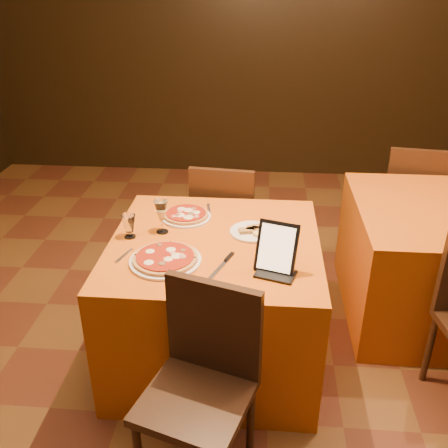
# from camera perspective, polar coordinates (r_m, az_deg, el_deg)

# --- Properties ---
(floor) EXTENTS (6.00, 7.00, 0.01)m
(floor) POSITION_cam_1_polar(r_m,az_deg,el_deg) (2.70, 4.99, -21.74)
(floor) COLOR #5E2D19
(floor) RESTS_ON ground
(wall_back) EXTENTS (6.00, 0.01, 2.80)m
(wall_back) POSITION_cam_1_polar(r_m,az_deg,el_deg) (5.32, 5.85, 20.18)
(wall_back) COLOR black
(wall_back) RESTS_ON floor
(main_table) EXTENTS (1.10, 1.10, 0.75)m
(main_table) POSITION_cam_1_polar(r_m,az_deg,el_deg) (2.82, -0.99, -8.58)
(main_table) COLOR #CB5B0D
(main_table) RESTS_ON floor
(side_table) EXTENTS (1.10, 1.10, 0.75)m
(side_table) POSITION_cam_1_polar(r_m,az_deg,el_deg) (3.43, 23.30, -4.02)
(side_table) COLOR #B44F0B
(side_table) RESTS_ON floor
(chair_main_near) EXTENTS (0.54, 0.54, 0.91)m
(chair_main_near) POSITION_cam_1_polar(r_m,az_deg,el_deg) (2.16, -3.26, -19.42)
(chair_main_near) COLOR black
(chair_main_near) RESTS_ON floor
(chair_main_far) EXTENTS (0.48, 0.48, 0.91)m
(chair_main_far) POSITION_cam_1_polar(r_m,az_deg,el_deg) (3.48, 0.33, 0.32)
(chair_main_far) COLOR #30230F
(chair_main_far) RESTS_ON floor
(chair_side_far) EXTENTS (0.46, 0.46, 0.91)m
(chair_side_far) POSITION_cam_1_polar(r_m,az_deg,el_deg) (4.08, 20.40, 2.71)
(chair_side_far) COLOR black
(chair_side_far) RESTS_ON floor
(pizza_near) EXTENTS (0.35, 0.35, 0.03)m
(pizza_near) POSITION_cam_1_polar(r_m,az_deg,el_deg) (2.45, -6.73, -4.02)
(pizza_near) COLOR white
(pizza_near) RESTS_ON main_table
(pizza_far) EXTENTS (0.28, 0.28, 0.03)m
(pizza_far) POSITION_cam_1_polar(r_m,az_deg,el_deg) (2.86, -4.35, 0.96)
(pizza_far) COLOR white
(pizza_far) RESTS_ON main_table
(cutlet_dish) EXTENTS (0.24, 0.24, 0.03)m
(cutlet_dish) POSITION_cam_1_polar(r_m,az_deg,el_deg) (2.70, 3.26, -0.78)
(cutlet_dish) COLOR white
(cutlet_dish) RESTS_ON main_table
(wine_glass) EXTENTS (0.10, 0.10, 0.19)m
(wine_glass) POSITION_cam_1_polar(r_m,az_deg,el_deg) (2.68, -7.15, 0.86)
(wine_glass) COLOR #F9E78D
(wine_glass) RESTS_ON main_table
(water_glass) EXTENTS (0.08, 0.08, 0.13)m
(water_glass) POSITION_cam_1_polar(r_m,az_deg,el_deg) (2.67, -10.79, -0.26)
(water_glass) COLOR white
(water_glass) RESTS_ON main_table
(tablet) EXTENTS (0.21, 0.15, 0.23)m
(tablet) POSITION_cam_1_polar(r_m,az_deg,el_deg) (2.33, 6.04, -2.69)
(tablet) COLOR black
(tablet) RESTS_ON main_table
(knife) EXTENTS (0.11, 0.24, 0.01)m
(knife) POSITION_cam_1_polar(r_m,az_deg,el_deg) (2.40, -0.28, -4.84)
(knife) COLOR silver
(knife) RESTS_ON main_table
(fork_near) EXTENTS (0.06, 0.14, 0.01)m
(fork_near) POSITION_cam_1_polar(r_m,az_deg,el_deg) (2.53, -11.34, -3.58)
(fork_near) COLOR #B6B7BD
(fork_near) RESTS_ON main_table
(fork_far) EXTENTS (0.04, 0.14, 0.01)m
(fork_far) POSITION_cam_1_polar(r_m,az_deg,el_deg) (2.97, -1.75, 1.75)
(fork_far) COLOR #B2B4B9
(fork_far) RESTS_ON main_table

